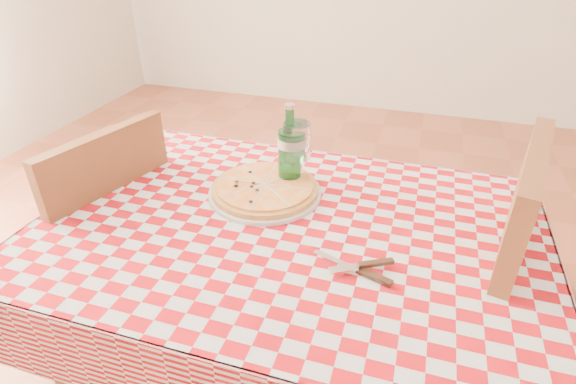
# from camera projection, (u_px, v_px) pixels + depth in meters

# --- Properties ---
(dining_table) EXTENTS (1.20, 0.80, 0.75)m
(dining_table) POSITION_uv_depth(u_px,v_px,m) (288.00, 254.00, 1.22)
(dining_table) COLOR brown
(dining_table) RESTS_ON ground
(tablecloth) EXTENTS (1.30, 0.90, 0.01)m
(tablecloth) POSITION_uv_depth(u_px,v_px,m) (288.00, 225.00, 1.17)
(tablecloth) COLOR #9D0910
(tablecloth) RESTS_ON dining_table
(chair_near) EXTENTS (0.54, 0.54, 1.00)m
(chair_near) POSITION_uv_depth(u_px,v_px,m) (539.00, 311.00, 1.16)
(chair_near) COLOR brown
(chair_near) RESTS_ON ground
(chair_far) EXTENTS (0.51, 0.51, 0.93)m
(chair_far) POSITION_uv_depth(u_px,v_px,m) (105.00, 237.00, 1.50)
(chair_far) COLOR brown
(chair_far) RESTS_ON ground
(pizza_plate) EXTENTS (0.35, 0.35, 0.04)m
(pizza_plate) POSITION_uv_depth(u_px,v_px,m) (265.00, 188.00, 1.29)
(pizza_plate) COLOR #C68B42
(pizza_plate) RESTS_ON tablecloth
(water_bottle) EXTENTS (0.08, 0.08, 0.25)m
(water_bottle) POSITION_uv_depth(u_px,v_px,m) (290.00, 147.00, 1.28)
(water_bottle) COLOR #1A692C
(water_bottle) RESTS_ON tablecloth
(wine_glass) EXTENTS (0.08, 0.08, 0.20)m
(wine_glass) POSITION_uv_depth(u_px,v_px,m) (297.00, 156.00, 1.29)
(wine_glass) COLOR white
(wine_glass) RESTS_ON tablecloth
(cutlery) EXTENTS (0.24, 0.21, 0.02)m
(cutlery) POSITION_uv_depth(u_px,v_px,m) (358.00, 267.00, 1.01)
(cutlery) COLOR silver
(cutlery) RESTS_ON tablecloth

